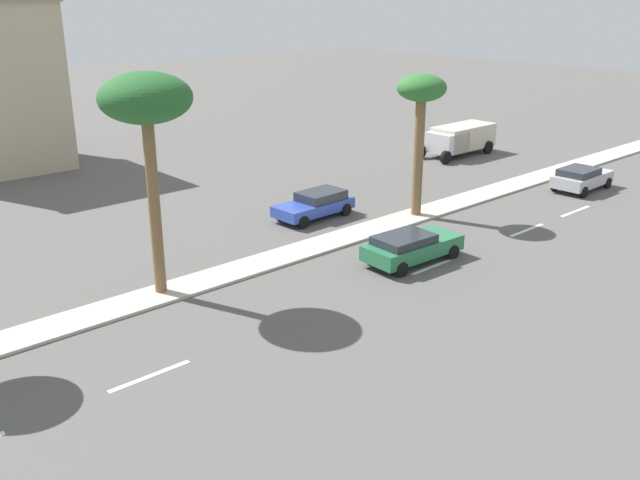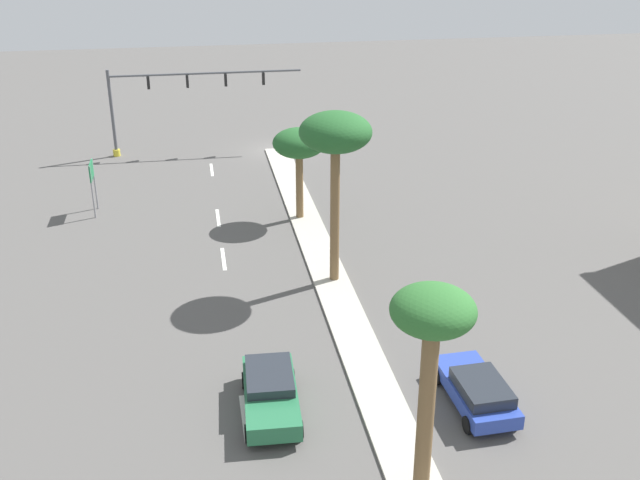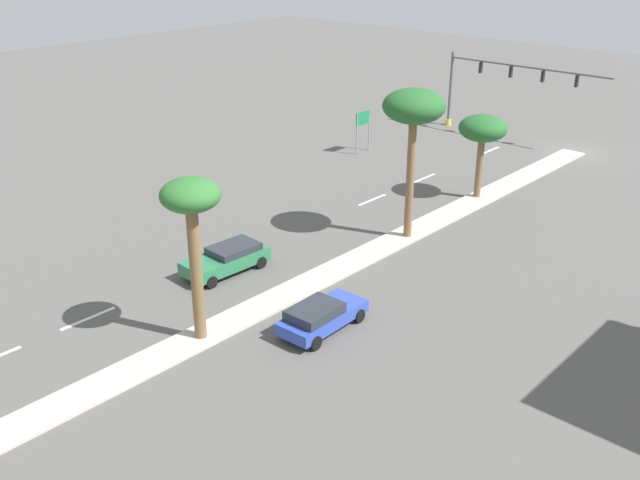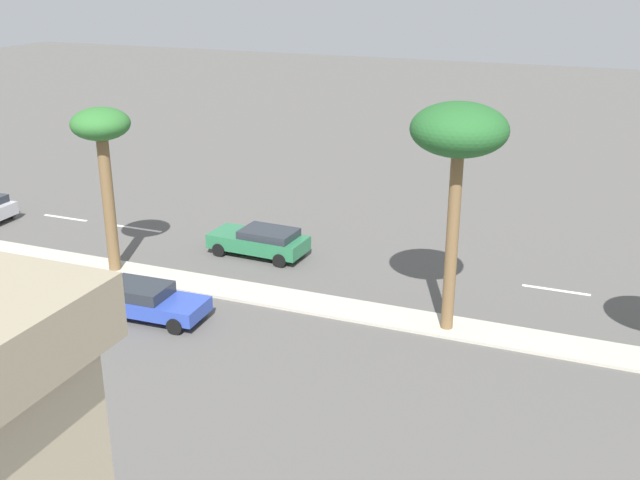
# 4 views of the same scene
# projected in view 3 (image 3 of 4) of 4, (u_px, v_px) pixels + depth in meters

# --- Properties ---
(ground_plane) EXTENTS (160.00, 160.00, 0.00)m
(ground_plane) POSITION_uv_depth(u_px,v_px,m) (312.00, 283.00, 36.66)
(ground_plane) COLOR #565451
(median_curb) EXTENTS (1.80, 78.33, 0.12)m
(median_curb) POSITION_uv_depth(u_px,v_px,m) (172.00, 351.00, 30.73)
(median_curb) COLOR #B7B2A3
(median_curb) RESTS_ON ground
(lane_stripe_mid) EXTENTS (0.20, 2.80, 0.01)m
(lane_stripe_mid) POSITION_uv_depth(u_px,v_px,m) (490.00, 151.00, 57.78)
(lane_stripe_mid) COLOR silver
(lane_stripe_mid) RESTS_ON ground
(lane_stripe_right) EXTENTS (0.20, 2.80, 0.01)m
(lane_stripe_right) POSITION_uv_depth(u_px,v_px,m) (423.00, 178.00, 51.53)
(lane_stripe_right) COLOR silver
(lane_stripe_right) RESTS_ON ground
(lane_stripe_far) EXTENTS (0.20, 2.80, 0.01)m
(lane_stripe_far) POSITION_uv_depth(u_px,v_px,m) (372.00, 200.00, 47.57)
(lane_stripe_far) COLOR silver
(lane_stripe_far) RESTS_ON ground
(lane_stripe_rear) EXTENTS (0.20, 2.80, 0.01)m
(lane_stripe_rear) POSITION_uv_depth(u_px,v_px,m) (209.00, 268.00, 38.25)
(lane_stripe_rear) COLOR silver
(lane_stripe_rear) RESTS_ON ground
(lane_stripe_outboard) EXTENTS (0.20, 2.80, 0.01)m
(lane_stripe_outboard) POSITION_uv_depth(u_px,v_px,m) (88.00, 318.00, 33.37)
(lane_stripe_outboard) COLOR silver
(lane_stripe_outboard) RESTS_ON ground
(traffic_signal_gantry) EXTENTS (14.34, 0.53, 6.46)m
(traffic_signal_gantry) POSITION_uv_depth(u_px,v_px,m) (490.00, 83.00, 61.06)
(traffic_signal_gantry) COLOR #515459
(traffic_signal_gantry) RESTS_ON ground
(directional_road_sign) EXTENTS (0.10, 1.67, 3.25)m
(directional_road_sign) POSITION_uv_depth(u_px,v_px,m) (363.00, 123.00, 56.48)
(directional_road_sign) COLOR gray
(directional_road_sign) RESTS_ON ground
(palm_tree_center) EXTENTS (3.07, 3.07, 5.43)m
(palm_tree_center) POSITION_uv_depth(u_px,v_px,m) (483.00, 130.00, 46.09)
(palm_tree_center) COLOR brown
(palm_tree_center) RESTS_ON median_curb
(palm_tree_trailing) EXTENTS (3.40, 3.40, 8.48)m
(palm_tree_trailing) POSITION_uv_depth(u_px,v_px,m) (414.00, 111.00, 38.95)
(palm_tree_trailing) COLOR brown
(palm_tree_trailing) RESTS_ON median_curb
(palm_tree_near) EXTENTS (2.49, 2.49, 7.25)m
(palm_tree_near) POSITION_uv_depth(u_px,v_px,m) (191.00, 208.00, 29.33)
(palm_tree_near) COLOR brown
(palm_tree_near) RESTS_ON median_curb
(sedan_green_outboard) EXTENTS (2.23, 4.69, 1.35)m
(sedan_green_outboard) POSITION_uv_depth(u_px,v_px,m) (227.00, 258.00, 37.58)
(sedan_green_outboard) COLOR #287047
(sedan_green_outboard) RESTS_ON ground
(sedan_blue_rear) EXTENTS (2.09, 4.42, 1.34)m
(sedan_blue_rear) POSITION_uv_depth(u_px,v_px,m) (321.00, 316.00, 32.16)
(sedan_blue_rear) COLOR #2D47AD
(sedan_blue_rear) RESTS_ON ground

